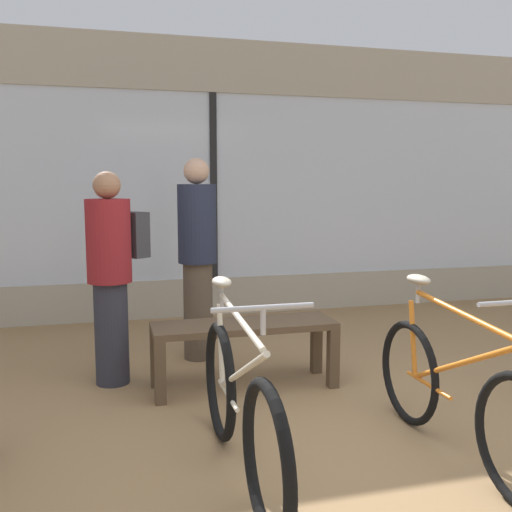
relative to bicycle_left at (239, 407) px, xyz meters
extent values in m
plane|color=#99754C|center=(0.59, 0.05, -0.39)|extent=(24.00, 24.00, 0.00)
cube|color=#B2A893|center=(0.59, 3.81, -0.17)|extent=(12.00, 0.08, 0.45)
cube|color=silver|center=(0.59, 3.81, 1.13)|extent=(12.00, 0.04, 2.15)
cube|color=#B2A893|center=(0.59, 3.81, 2.51)|extent=(12.00, 0.08, 0.60)
cube|color=black|center=(0.59, 3.78, 1.13)|extent=(0.08, 0.02, 2.15)
torus|color=black|center=(0.00, 0.51, -0.03)|extent=(0.06, 0.72, 0.72)
torus|color=black|center=(0.00, -0.53, -0.03)|extent=(0.06, 0.72, 0.72)
cylinder|color=beige|center=(0.00, -0.05, 0.21)|extent=(0.03, 0.98, 0.51)
cylinder|color=beige|center=(0.00, 0.47, 0.21)|extent=(0.03, 0.11, 0.49)
cylinder|color=beige|center=(0.00, -0.02, 0.48)|extent=(0.03, 0.91, 0.10)
cylinder|color=beige|center=(0.00, 0.27, -0.03)|extent=(0.03, 0.47, 0.03)
cylinder|color=#B2B2B7|center=(0.00, 0.43, 0.52)|extent=(0.02, 0.02, 0.14)
ellipsoid|color=#B2A893|center=(0.00, 0.43, 0.60)|extent=(0.11, 0.22, 0.06)
cylinder|color=#B2B2B7|center=(0.00, -0.47, 0.58)|extent=(0.02, 0.02, 0.12)
cylinder|color=#ADADB2|center=(0.00, -0.47, 0.64)|extent=(0.46, 0.02, 0.02)
torus|color=black|center=(1.24, 0.42, -0.05)|extent=(0.05, 0.68, 0.68)
cylinder|color=orange|center=(1.24, -0.15, 0.19)|extent=(0.03, 0.98, 0.51)
cylinder|color=orange|center=(1.24, 0.38, 0.19)|extent=(0.03, 0.11, 0.49)
cylinder|color=orange|center=(1.24, -0.12, 0.46)|extent=(0.03, 0.91, 0.10)
cylinder|color=orange|center=(1.24, 0.18, -0.05)|extent=(0.03, 0.47, 0.03)
cylinder|color=#B2B2B7|center=(1.24, 0.34, 0.50)|extent=(0.02, 0.02, 0.14)
ellipsoid|color=#B2A893|center=(1.24, 0.34, 0.58)|extent=(0.11, 0.22, 0.06)
cube|color=brown|center=(0.35, 1.33, 0.09)|extent=(1.40, 0.44, 0.05)
cube|color=brown|center=(-0.31, 1.15, -0.16)|extent=(0.08, 0.08, 0.46)
cube|color=brown|center=(1.01, 1.15, -0.16)|extent=(0.08, 0.08, 0.46)
cube|color=brown|center=(-0.31, 1.51, -0.16)|extent=(0.08, 0.08, 0.46)
cube|color=brown|center=(1.01, 1.51, -0.16)|extent=(0.08, 0.08, 0.46)
cylinder|color=#2D2D38|center=(-0.63, 1.68, 0.01)|extent=(0.36, 0.36, 0.81)
cylinder|color=maroon|center=(-0.63, 1.68, 0.74)|extent=(0.47, 0.47, 0.64)
sphere|color=#9E7051|center=(-0.63, 1.68, 1.16)|extent=(0.21, 0.21, 0.21)
cube|color=#38383D|center=(-0.43, 1.82, 0.77)|extent=(0.25, 0.28, 0.36)
cylinder|color=brown|center=(0.13, 2.15, 0.04)|extent=(0.36, 0.36, 0.87)
cylinder|color=#23283D|center=(0.13, 2.15, 0.82)|extent=(0.47, 0.47, 0.69)
sphere|color=tan|center=(0.13, 2.15, 1.28)|extent=(0.22, 0.22, 0.22)
camera|label=1|loc=(-0.65, -2.80, 1.17)|focal=40.00mm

